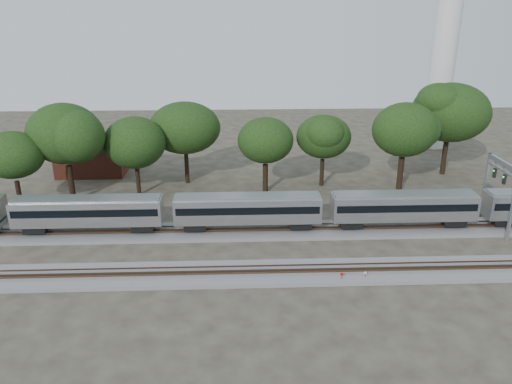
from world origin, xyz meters
TOP-DOWN VIEW (x-y plane):
  - ground at (0.00, 0.00)m, footprint 160.00×160.00m
  - track_far at (0.00, 6.00)m, footprint 160.00×5.00m
  - track_near at (0.00, -4.00)m, footprint 160.00×5.00m
  - train at (-1.85, 6.00)m, footprint 89.41×3.08m
  - switch_stand_red at (6.93, -5.72)m, footprint 0.34×0.06m
  - switch_stand_white at (9.35, -5.39)m, footprint 0.29×0.10m
  - switch_lever at (4.84, -5.39)m, footprint 0.51×0.31m
  - signal_gantry at (27.85, 6.00)m, footprint 0.59×7.04m
  - brick_building at (-26.31, 29.76)m, footprint 10.73×7.59m
  - tree_0 at (-31.78, 13.99)m, footprint 7.79×7.79m
  - tree_1 at (-25.90, 17.06)m, footprint 9.78×9.78m
  - tree_2 at (-17.27, 19.29)m, footprint 7.84×7.84m
  - tree_3 at (-10.80, 24.19)m, footprint 8.70×8.70m
  - tree_4 at (0.88, 19.79)m, footprint 7.83×7.83m
  - tree_5 at (9.51, 22.22)m, footprint 7.66×7.66m
  - tree_6 at (20.70, 20.14)m, footprint 9.10×9.10m
  - tree_7 at (29.83, 26.80)m, footprint 10.13×10.13m

SIDE VIEW (x-z plane):
  - ground at x=0.00m, z-range 0.00..0.00m
  - switch_lever at x=4.84m, z-range 0.00..0.30m
  - track_far at x=0.00m, z-range -0.16..0.57m
  - track_near at x=0.00m, z-range -0.16..0.57m
  - switch_stand_white at x=9.35m, z-range 0.13..1.07m
  - switch_stand_red at x=6.93m, z-range 0.15..1.22m
  - brick_building at x=-26.31m, z-range 0.02..5.16m
  - train at x=-1.85m, z-range 0.91..5.45m
  - signal_gantry at x=27.85m, z-range 1.96..10.53m
  - tree_5 at x=9.51m, z-range 2.11..12.91m
  - tree_0 at x=-31.78m, z-range 2.15..13.14m
  - tree_4 at x=0.88m, z-range 2.16..13.21m
  - tree_2 at x=-17.27m, z-range 2.17..13.22m
  - tree_3 at x=-10.80m, z-range 2.41..14.67m
  - tree_6 at x=20.70m, z-range 2.52..15.35m
  - tree_1 at x=-25.90m, z-range 2.71..16.50m
  - tree_7 at x=29.83m, z-range 2.81..17.10m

